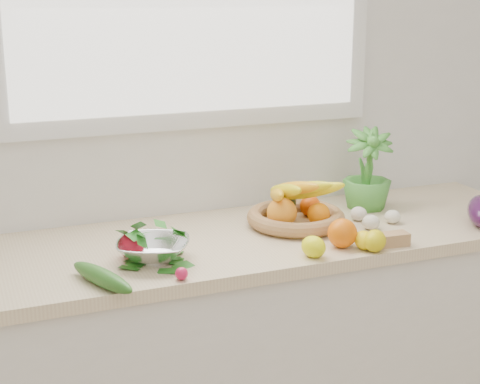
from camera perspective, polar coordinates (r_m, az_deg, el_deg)
name	(u,v)px	position (r m, az deg, el deg)	size (l,w,h in m)	color
back_wall	(191,83)	(2.48, -3.85, 8.42)	(4.50, 0.02, 2.70)	white
counter_cabinet	(224,372)	(2.50, -1.27, -13.81)	(2.20, 0.58, 0.86)	silver
countertop	(223,244)	(2.32, -1.34, -4.06)	(2.24, 0.62, 0.04)	beige
orange_loose	(342,233)	(2.23, 7.95, -3.18)	(0.09, 0.09, 0.09)	#E86307
lemon_a	(364,240)	(2.23, 9.59, -3.70)	(0.06, 0.07, 0.06)	yellow
lemon_b	(375,241)	(2.22, 10.42, -3.74)	(0.07, 0.08, 0.07)	#D9C70B
lemon_c	(314,247)	(2.15, 5.72, -4.24)	(0.06, 0.08, 0.06)	#F0F40D
apple	(132,245)	(2.15, -8.41, -4.11)	(0.08, 0.08, 0.08)	red
ginger	(389,240)	(2.28, 11.47, -3.64)	(0.12, 0.05, 0.04)	tan
garlic_a	(359,214)	(2.50, 9.18, -1.68)	(0.06, 0.06, 0.05)	silver
garlic_b	(393,217)	(2.50, 11.75, -1.89)	(0.05, 0.05, 0.05)	silver
garlic_c	(371,222)	(2.42, 10.12, -2.32)	(0.06, 0.06, 0.05)	silver
cucumber	(102,277)	(1.97, -10.66, -6.51)	(0.05, 0.27, 0.05)	#225B1A
radish	(182,274)	(1.99, -4.56, -6.33)	(0.04, 0.04, 0.04)	#CC194A
potted_herb	(367,172)	(2.62, 9.86, 1.55)	(0.17, 0.17, 0.31)	green
fruit_basket	(295,211)	(2.42, 4.29, -1.51)	(0.42, 0.42, 0.18)	tan
colander_with_spinach	(153,243)	(2.11, -6.76, -3.96)	(0.27, 0.27, 0.11)	white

